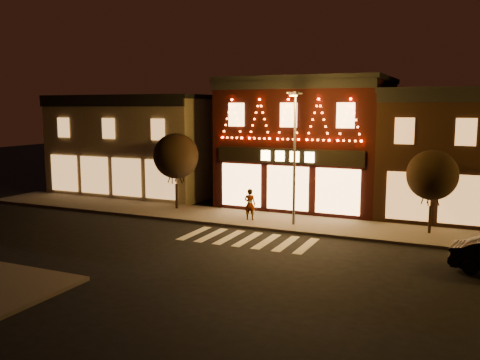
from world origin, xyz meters
The scene contains 9 objects.
ground centered at (0.00, 0.00, 0.00)m, with size 120.00×120.00×0.00m, color black.
sidewalk_far centered at (2.00, 8.00, 0.07)m, with size 44.00×4.00×0.15m, color #47423D.
building_left centered at (-13.00, 13.99, 3.66)m, with size 12.20×8.28×7.30m.
building_pulp centered at (0.00, 13.98, 4.16)m, with size 10.20×8.34×8.30m.
building_right_a centered at (9.50, 13.99, 3.76)m, with size 9.20×8.28×7.50m.
streetlamp_mid centered at (1.27, 7.26, 4.32)m, with size 0.66×1.62×7.10m.
tree_left centered at (-6.90, 8.71, 3.45)m, with size 2.82×2.82×4.71m.
tree_right centered at (8.09, 8.45, 3.09)m, with size 2.52×2.52×4.21m.
pedestrian centered at (-1.40, 7.54, 1.04)m, with size 0.65×0.42×1.77m, color gray.
Camera 1 is at (9.77, -18.61, 6.45)m, focal length 38.49 mm.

